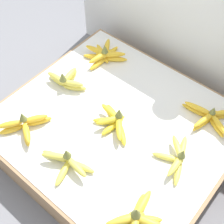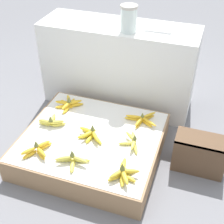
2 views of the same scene
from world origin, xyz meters
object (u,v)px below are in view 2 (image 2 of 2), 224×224
(banana_bunch_front_midright, at_px, (123,173))
(banana_bunch_back_left, at_px, (69,104))
(banana_bunch_middle_midleft, at_px, (91,134))
(banana_bunch_back_midright, at_px, (142,119))
(glass_jar, at_px, (129,19))
(banana_bunch_front_left, at_px, (38,150))
(banana_bunch_front_midleft, at_px, (72,160))
(foam_tray_white, at_px, (160,27))
(banana_bunch_middle_left, at_px, (52,121))
(banana_bunch_middle_midright, at_px, (132,141))
(wooden_crate, at_px, (199,153))

(banana_bunch_front_midright, xyz_separation_m, banana_bunch_back_left, (-0.68, 0.60, -0.00))
(banana_bunch_middle_midleft, bearing_deg, banana_bunch_back_left, 136.73)
(banana_bunch_back_midright, xyz_separation_m, glass_jar, (-0.25, 0.39, 0.66))
(banana_bunch_front_left, bearing_deg, banana_bunch_middle_midleft, 43.85)
(banana_bunch_front_midleft, height_order, foam_tray_white, foam_tray_white)
(glass_jar, xyz_separation_m, foam_tray_white, (0.23, 0.15, -0.10))
(banana_bunch_front_midleft, height_order, banana_bunch_back_left, banana_bunch_back_left)
(banana_bunch_back_left, bearing_deg, banana_bunch_middle_left, -94.36)
(banana_bunch_back_left, distance_m, foam_tray_white, 1.00)
(banana_bunch_front_midright, bearing_deg, banana_bunch_back_left, 138.48)
(banana_bunch_front_left, bearing_deg, banana_bunch_middle_midright, 26.75)
(banana_bunch_back_left, xyz_separation_m, glass_jar, (0.40, 0.39, 0.66))
(banana_bunch_front_midleft, relative_size, banana_bunch_middle_left, 1.10)
(banana_bunch_middle_midleft, relative_size, glass_jar, 1.05)
(banana_bunch_middle_midright, bearing_deg, banana_bunch_front_left, -153.25)
(banana_bunch_middle_left, height_order, glass_jar, glass_jar)
(banana_bunch_front_midleft, distance_m, banana_bunch_middle_midright, 0.46)
(banana_bunch_front_midleft, relative_size, banana_bunch_back_midright, 0.88)
(banana_bunch_middle_left, distance_m, glass_jar, 1.02)
(wooden_crate, relative_size, banana_bunch_back_midright, 1.35)
(banana_bunch_middle_midright, relative_size, banana_bunch_back_left, 1.02)
(banana_bunch_front_midleft, xyz_separation_m, banana_bunch_middle_midleft, (0.02, 0.29, 0.00))
(banana_bunch_front_midright, bearing_deg, banana_bunch_middle_midright, 95.11)
(banana_bunch_front_midright, relative_size, foam_tray_white, 1.04)
(banana_bunch_middle_midleft, height_order, banana_bunch_back_midright, banana_bunch_middle_midleft)
(banana_bunch_back_midright, bearing_deg, foam_tray_white, 92.12)
(banana_bunch_front_midright, relative_size, banana_bunch_middle_midright, 0.95)
(banana_bunch_middle_midright, relative_size, foam_tray_white, 1.10)
(banana_bunch_middle_left, relative_size, banana_bunch_middle_midright, 0.94)
(banana_bunch_front_left, xyz_separation_m, banana_bunch_middle_midright, (0.61, 0.31, -0.00))
(banana_bunch_front_midleft, bearing_deg, banana_bunch_front_left, 178.06)
(wooden_crate, height_order, banana_bunch_front_midleft, banana_bunch_front_midleft)
(glass_jar, bearing_deg, banana_bunch_back_midright, -57.21)
(banana_bunch_front_midright, relative_size, banana_bunch_middle_left, 1.01)
(banana_bunch_front_left, height_order, banana_bunch_back_midright, banana_bunch_front_left)
(banana_bunch_middle_left, height_order, banana_bunch_back_midright, banana_bunch_middle_left)
(banana_bunch_back_left, bearing_deg, glass_jar, 43.90)
(banana_bunch_middle_left, bearing_deg, banana_bunch_front_midright, -25.39)
(banana_bunch_middle_midright, height_order, banana_bunch_back_left, banana_bunch_back_left)
(banana_bunch_middle_left, height_order, banana_bunch_middle_midright, banana_bunch_middle_left)
(banana_bunch_middle_left, bearing_deg, banana_bunch_front_left, -79.78)
(glass_jar, height_order, foam_tray_white, glass_jar)
(banana_bunch_middle_left, xyz_separation_m, banana_bunch_middle_midright, (0.67, -0.01, -0.01))
(banana_bunch_front_left, relative_size, banana_bunch_back_midright, 0.81)
(foam_tray_white, bearing_deg, wooden_crate, -54.03)
(banana_bunch_front_left, xyz_separation_m, glass_jar, (0.36, 0.97, 0.66))
(banana_bunch_middle_midleft, relative_size, foam_tray_white, 1.03)
(wooden_crate, xyz_separation_m, banana_bunch_back_midright, (-0.48, 0.16, 0.08))
(banana_bunch_back_midright, bearing_deg, wooden_crate, -18.01)
(banana_bunch_middle_left, bearing_deg, banana_bunch_back_midright, 21.77)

